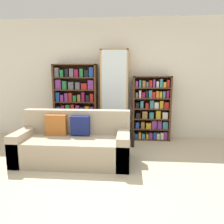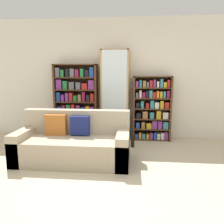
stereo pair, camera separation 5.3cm
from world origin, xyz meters
The scene contains 7 objects.
ground_plane centered at (0.00, 0.00, 0.00)m, with size 16.00×16.00×0.00m, color beige.
wall_back centered at (0.00, 2.32, 1.35)m, with size 6.79×0.06×2.70m.
couch centered at (-0.56, 0.72, 0.29)m, with size 1.88×0.83×0.84m.
bookshelf_left centered at (-0.85, 2.11, 0.82)m, with size 0.98×0.32×1.68m.
display_cabinet centered at (0.04, 2.10, 0.99)m, with size 0.61×0.36×1.99m.
bookshelf_right centered at (0.87, 2.11, 0.69)m, with size 0.84×0.32×1.42m.
wine_bottle centered at (0.45, 1.51, 0.16)m, with size 0.08×0.08×0.40m.
Camera 1 is at (0.38, -2.77, 1.46)m, focal length 35.00 mm.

